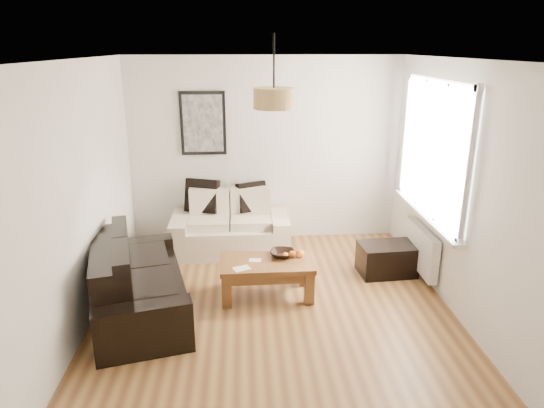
{
  "coord_description": "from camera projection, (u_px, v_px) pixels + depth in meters",
  "views": [
    {
      "loc": [
        -0.31,
        -4.48,
        2.72
      ],
      "look_at": [
        0.0,
        0.6,
        1.05
      ],
      "focal_mm": 32.0,
      "sensor_mm": 36.0,
      "label": 1
    }
  ],
  "objects": [
    {
      "name": "floor",
      "position": [
        275.0,
        316.0,
        5.11
      ],
      "size": [
        4.5,
        4.5,
        0.0
      ],
      "primitive_type": "plane",
      "color": "brown",
      "rests_on": "ground"
    },
    {
      "name": "ceiling",
      "position": [
        276.0,
        59.0,
        4.3
      ],
      "size": [
        3.8,
        4.5,
        0.0
      ],
      "primitive_type": null,
      "color": "white",
      "rests_on": "floor"
    },
    {
      "name": "wall_back",
      "position": [
        265.0,
        151.0,
        6.84
      ],
      "size": [
        3.8,
        0.04,
        2.6
      ],
      "primitive_type": null,
      "color": "silver",
      "rests_on": "floor"
    },
    {
      "name": "wall_front",
      "position": [
        304.0,
        327.0,
        2.57
      ],
      "size": [
        3.8,
        0.04,
        2.6
      ],
      "primitive_type": null,
      "color": "silver",
      "rests_on": "floor"
    },
    {
      "name": "wall_left",
      "position": [
        76.0,
        202.0,
        4.6
      ],
      "size": [
        0.04,
        4.5,
        2.6
      ],
      "primitive_type": null,
      "color": "silver",
      "rests_on": "floor"
    },
    {
      "name": "wall_right",
      "position": [
        466.0,
        195.0,
        4.81
      ],
      "size": [
        0.04,
        4.5,
        2.6
      ],
      "primitive_type": null,
      "color": "silver",
      "rests_on": "floor"
    },
    {
      "name": "window_bay",
      "position": [
        435.0,
        149.0,
        5.48
      ],
      "size": [
        0.14,
        1.9,
        1.6
      ],
      "primitive_type": null,
      "color": "white",
      "rests_on": "wall_right"
    },
    {
      "name": "radiator",
      "position": [
        421.0,
        249.0,
        5.86
      ],
      "size": [
        0.1,
        0.9,
        0.52
      ],
      "primitive_type": "cube",
      "color": "white",
      "rests_on": "wall_right"
    },
    {
      "name": "poster",
      "position": [
        203.0,
        123.0,
        6.64
      ],
      "size": [
        0.62,
        0.04,
        0.87
      ],
      "primitive_type": null,
      "color": "black",
      "rests_on": "wall_back"
    },
    {
      "name": "pendant_shade",
      "position": [
        274.0,
        98.0,
        4.7
      ],
      "size": [
        0.4,
        0.4,
        0.2
      ],
      "primitive_type": "cylinder",
      "color": "tan",
      "rests_on": "ceiling"
    },
    {
      "name": "loveseat_cream",
      "position": [
        230.0,
        223.0,
        6.65
      ],
      "size": [
        1.59,
        0.88,
        0.79
      ],
      "primitive_type": null,
      "rotation": [
        0.0,
        0.0,
        0.01
      ],
      "color": "beige",
      "rests_on": "floor"
    },
    {
      "name": "sofa_leather",
      "position": [
        139.0,
        278.0,
        5.09
      ],
      "size": [
        1.29,
        1.97,
        0.78
      ],
      "primitive_type": null,
      "rotation": [
        0.0,
        0.0,
        1.81
      ],
      "color": "black",
      "rests_on": "floor"
    },
    {
      "name": "coffee_table",
      "position": [
        267.0,
        278.0,
        5.47
      ],
      "size": [
        1.05,
        0.59,
        0.42
      ],
      "primitive_type": null,
      "rotation": [
        0.0,
        0.0,
        0.02
      ],
      "color": "brown",
      "rests_on": "floor"
    },
    {
      "name": "ottoman",
      "position": [
        387.0,
        259.0,
        6.01
      ],
      "size": [
        0.71,
        0.49,
        0.39
      ],
      "primitive_type": "cube",
      "rotation": [
        0.0,
        0.0,
        0.08
      ],
      "color": "black",
      "rests_on": "floor"
    },
    {
      "name": "cushion_left",
      "position": [
        202.0,
        196.0,
        6.7
      ],
      "size": [
        0.48,
        0.29,
        0.46
      ],
      "primitive_type": "cube",
      "rotation": [
        0.0,
        0.0,
        -0.33
      ],
      "color": "black",
      "rests_on": "loveseat_cream"
    },
    {
      "name": "cushion_right",
      "position": [
        252.0,
        197.0,
        6.75
      ],
      "size": [
        0.43,
        0.28,
        0.41
      ],
      "primitive_type": "cube",
      "rotation": [
        0.0,
        0.0,
        0.42
      ],
      "color": "black",
      "rests_on": "loveseat_cream"
    },
    {
      "name": "fruit_bowl",
      "position": [
        282.0,
        254.0,
        5.53
      ],
      "size": [
        0.31,
        0.31,
        0.07
      ],
      "primitive_type": "imported",
      "rotation": [
        0.0,
        0.0,
        -0.14
      ],
      "color": "black",
      "rests_on": "coffee_table"
    },
    {
      "name": "orange_a",
      "position": [
        292.0,
        254.0,
        5.5
      ],
      "size": [
        0.08,
        0.08,
        0.08
      ],
      "primitive_type": "sphere",
      "rotation": [
        0.0,
        0.0,
        0.07
      ],
      "color": "#DA5C12",
      "rests_on": "fruit_bowl"
    },
    {
      "name": "orange_b",
      "position": [
        300.0,
        254.0,
        5.51
      ],
      "size": [
        0.09,
        0.09,
        0.09
      ],
      "primitive_type": "sphere",
      "rotation": [
        0.0,
        0.0,
        0.0
      ],
      "color": "orange",
      "rests_on": "fruit_bowl"
    },
    {
      "name": "orange_c",
      "position": [
        285.0,
        255.0,
        5.47
      ],
      "size": [
        0.07,
        0.07,
        0.06
      ],
      "primitive_type": "sphere",
      "rotation": [
        0.0,
        0.0,
        0.14
      ],
      "color": "orange",
      "rests_on": "fruit_bowl"
    },
    {
      "name": "papers",
      "position": [
        242.0,
        268.0,
        5.23
      ],
      "size": [
        0.21,
        0.18,
        0.01
      ],
      "primitive_type": "cube",
      "rotation": [
        0.0,
        0.0,
        0.4
      ],
      "color": "silver",
      "rests_on": "coffee_table"
    }
  ]
}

